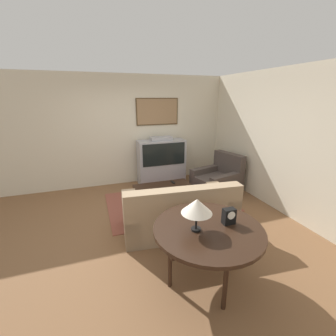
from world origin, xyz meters
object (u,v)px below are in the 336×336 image
couch (179,213)px  table_lamp (197,207)px  coffee_table (163,187)px  armchair (218,180)px  console_table (208,232)px  mantel_clock (229,216)px  tv (161,162)px

couch → table_lamp: bearing=82.9°
coffee_table → armchair: bearing=7.0°
coffee_table → console_table: 2.26m
couch → table_lamp: size_ratio=5.01×
coffee_table → mantel_clock: size_ratio=6.24×
console_table → mantel_clock: mantel_clock is taller
mantel_clock → tv: bearing=86.1°
couch → coffee_table: size_ratio=1.59×
mantel_clock → console_table: bearing=179.6°
armchair → table_lamp: size_ratio=3.00×
mantel_clock → couch: bearing=98.0°
tv → mantel_clock: size_ratio=6.40×
couch → coffee_table: (0.06, 1.08, 0.03)m
armchair → table_lamp: (-1.77, -2.41, 0.77)m
tv → table_lamp: bearing=-100.9°
armchair → coffee_table: bearing=-97.0°
coffee_table → console_table: size_ratio=0.95×
couch → armchair: size_ratio=1.67×
armchair → coffee_table: armchair is taller
couch → armchair: armchair is taller
console_table → table_lamp: bearing=-179.7°
table_lamp → mantel_clock: 0.46m
couch → mantel_clock: size_ratio=9.93×
table_lamp → armchair: bearing=53.7°
couch → table_lamp: (-0.26, -1.15, 0.73)m
couch → coffee_table: 1.08m
coffee_table → table_lamp: (-0.32, -2.23, 0.69)m
couch → console_table: couch is taller
table_lamp → console_table: bearing=0.3°
coffee_table → couch: bearing=-93.3°
tv → couch: 2.24m
tv → couch: tv is taller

